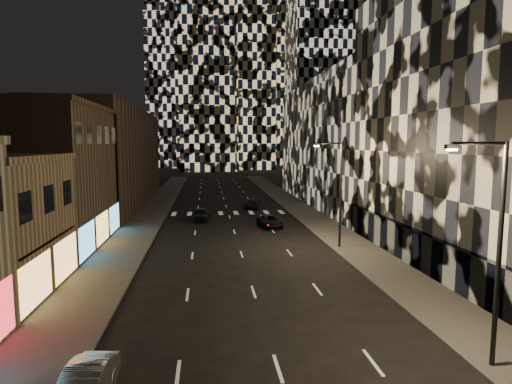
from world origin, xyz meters
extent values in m
cube|color=#47443F|center=(-10.00, 50.00, 0.07)|extent=(4.00, 120.00, 0.15)
cube|color=#47443F|center=(10.00, 50.00, 0.07)|extent=(4.00, 120.00, 0.15)
cube|color=#4C4C47|center=(-7.90, 50.00, 0.07)|extent=(0.20, 120.00, 0.15)
cube|color=#4C4C47|center=(7.90, 50.00, 0.07)|extent=(0.20, 120.00, 0.15)
cube|color=#4C3A2B|center=(-17.00, 33.50, 6.00)|extent=(10.00, 15.00, 12.00)
cube|color=#4C3A2B|center=(-17.00, 60.00, 7.00)|extent=(10.00, 40.00, 14.00)
cube|color=#383838|center=(12.30, 24.50, 1.50)|extent=(0.60, 25.00, 3.00)
cube|color=#232326|center=(20.00, 57.00, 9.00)|extent=(16.00, 40.00, 18.00)
cube|color=black|center=(35.00, 135.00, 50.00)|extent=(20.00, 20.00, 100.00)
cube|color=black|center=(-12.00, 165.00, 60.00)|extent=(24.00, 24.00, 120.00)
cube|color=black|center=(-2.00, 140.00, 47.50)|extent=(18.00, 18.00, 95.00)
cylinder|color=black|center=(8.60, 10.00, 4.65)|extent=(0.20, 0.20, 9.00)
cylinder|color=black|center=(7.50, 10.00, 9.05)|extent=(2.20, 0.14, 0.14)
cube|color=black|center=(6.40, 10.00, 8.93)|extent=(0.50, 0.25, 0.18)
cube|color=#FFEAB2|center=(6.40, 10.00, 8.81)|extent=(0.35, 0.18, 0.06)
cylinder|color=black|center=(8.60, 30.00, 4.65)|extent=(0.20, 0.20, 9.00)
cylinder|color=black|center=(7.50, 30.00, 9.05)|extent=(2.20, 0.14, 0.14)
cube|color=black|center=(6.40, 30.00, 8.93)|extent=(0.50, 0.25, 0.18)
cube|color=#FFEAB2|center=(6.40, 30.00, 8.81)|extent=(0.35, 0.18, 0.06)
imported|color=black|center=(-3.50, 45.08, 0.74)|extent=(2.19, 4.49, 1.47)
imported|color=black|center=(3.50, 54.02, 0.67)|extent=(2.52, 4.87, 1.35)
imported|color=black|center=(4.00, 39.96, 0.63)|extent=(2.64, 4.74, 1.26)
camera|label=1|loc=(-2.78, -5.15, 9.06)|focal=30.00mm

